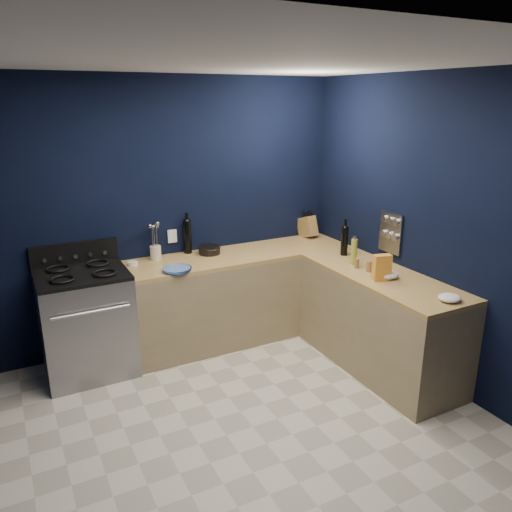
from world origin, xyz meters
TOP-DOWN VIEW (x-y plane):
  - floor at (0.00, 0.00)m, footprint 3.50×3.50m
  - ceiling at (0.00, 0.00)m, footprint 3.50×3.50m
  - wall_back at (0.00, 1.76)m, footprint 3.50×0.02m
  - wall_right at (1.76, 0.00)m, footprint 0.02×3.50m
  - wall_front at (0.00, -1.76)m, footprint 3.50×0.02m
  - cab_back at (0.60, 1.44)m, footprint 2.30×0.63m
  - top_back at (0.60, 1.44)m, footprint 2.30×0.63m
  - cab_right at (1.44, 0.29)m, footprint 0.63×1.67m
  - top_right at (1.44, 0.29)m, footprint 0.63×1.67m
  - gas_range at (-0.93, 1.42)m, footprint 0.76×0.66m
  - oven_door at (-0.93, 1.10)m, footprint 0.59×0.02m
  - cooktop at (-0.93, 1.42)m, footprint 0.76×0.66m
  - backguard at (-0.93, 1.72)m, footprint 0.76×0.06m
  - spice_panel at (1.74, 0.55)m, footprint 0.02×0.28m
  - wall_outlet at (0.00, 1.74)m, footprint 0.09×0.02m
  - plate_stack at (-0.14, 1.21)m, footprint 0.28×0.28m
  - ramekin at (-0.45, 1.56)m, footprint 0.12×0.12m
  - utensil_crock at (-0.21, 1.64)m, footprint 0.13×0.13m
  - wine_bottle_back at (0.14, 1.69)m, footprint 0.10×0.10m
  - lemon_basket at (0.32, 1.56)m, footprint 0.26×0.26m
  - knife_block at (1.54, 1.66)m, footprint 0.15×0.28m
  - wine_bottle_right at (1.48, 0.91)m, footprint 0.09×0.09m
  - oil_bottle at (1.38, 0.64)m, footprint 0.06×0.06m
  - spice_jar_near at (1.34, 0.54)m, footprint 0.04×0.04m
  - spice_jar_far at (1.38, 0.40)m, footprint 0.07×0.07m
  - crouton_bag at (1.33, 0.18)m, footprint 0.17×0.10m
  - towel_front at (1.41, 0.19)m, footprint 0.24×0.22m
  - towel_end at (1.48, -0.42)m, footprint 0.22×0.20m

SIDE VIEW (x-z plane):
  - floor at x=0.00m, z-range -0.02..0.00m
  - cab_back at x=0.60m, z-range 0.00..0.86m
  - cab_right at x=1.44m, z-range 0.00..0.86m
  - oven_door at x=-0.93m, z-range 0.24..0.66m
  - gas_range at x=-0.93m, z-range 0.00..0.92m
  - top_back at x=0.60m, z-range 0.86..0.90m
  - top_right at x=1.44m, z-range 0.86..0.90m
  - plate_stack at x=-0.14m, z-range 0.90..0.93m
  - ramekin at x=-0.45m, z-range 0.90..0.94m
  - towel_end at x=1.48m, z-range 0.90..0.95m
  - towel_front at x=1.41m, z-range 0.90..0.97m
  - cooktop at x=-0.93m, z-range 0.92..0.95m
  - lemon_basket at x=0.32m, z-range 0.90..0.98m
  - spice_jar_near at x=1.34m, z-range 0.90..0.99m
  - spice_jar_far at x=1.38m, z-range 0.90..1.00m
  - utensil_crock at x=-0.21m, z-range 0.90..1.03m
  - knife_block at x=1.54m, z-range 0.87..1.15m
  - crouton_bag at x=1.33m, z-range 0.90..1.12m
  - oil_bottle at x=1.38m, z-range 0.90..1.14m
  - backguard at x=-0.93m, z-range 0.94..1.14m
  - wine_bottle_right at x=1.48m, z-range 0.90..1.18m
  - wine_bottle_back at x=0.14m, z-range 0.90..1.23m
  - wall_outlet at x=0.00m, z-range 1.02..1.15m
  - spice_panel at x=1.74m, z-range 0.99..1.37m
  - wall_back at x=0.00m, z-range 0.00..2.60m
  - wall_right at x=1.76m, z-range 0.00..2.60m
  - wall_front at x=0.00m, z-range 0.00..2.60m
  - ceiling at x=0.00m, z-range 2.60..2.62m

